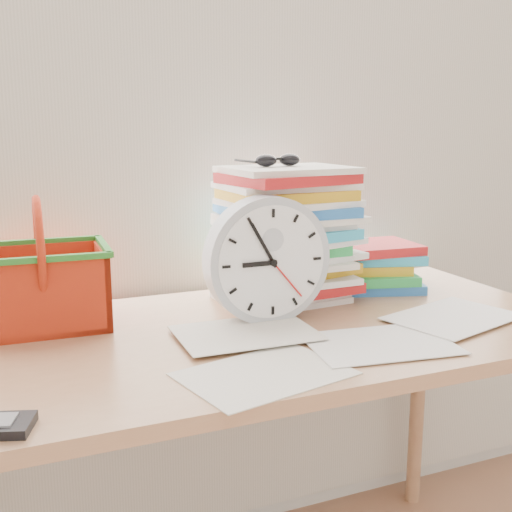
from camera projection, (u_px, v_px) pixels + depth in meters
name	position (u px, v px, depth m)	size (l,w,h in m)	color
curtain	(204.00, 75.00, 1.61)	(2.40, 0.01, 2.50)	beige
desk	(264.00, 360.00, 1.39)	(1.40, 0.70, 0.75)	#A5734D
paper_stack	(285.00, 235.00, 1.56)	(0.33, 0.27, 0.33)	white
clock	(267.00, 260.00, 1.39)	(0.28, 0.28, 0.06)	#B2B7BE
sunglasses	(278.00, 160.00, 1.53)	(0.13, 0.11, 0.03)	black
book_stack	(367.00, 266.00, 1.70)	(0.28, 0.21, 0.12)	white
basket	(41.00, 264.00, 1.36)	(0.28, 0.22, 0.28)	red
scattered_papers	(265.00, 325.00, 1.38)	(1.26, 0.42, 0.02)	white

